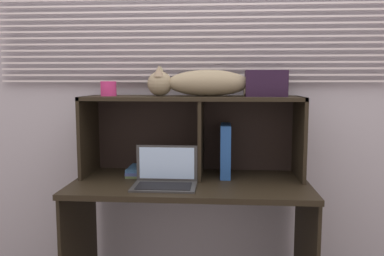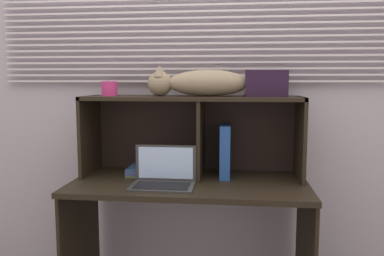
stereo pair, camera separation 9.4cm
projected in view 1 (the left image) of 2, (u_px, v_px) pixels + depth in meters
The scene contains 9 objects.
back_panel_with_blinds at pixel (195, 90), 2.55m from camera, with size 4.40×0.08×2.50m.
desk at pixel (190, 207), 2.27m from camera, with size 1.34×0.65×0.75m.
hutch_shelf_unit at pixel (194, 121), 2.38m from camera, with size 1.28×0.36×0.48m.
cat at pixel (200, 83), 2.32m from camera, with size 0.79×0.18×0.18m.
laptop at pixel (165, 178), 2.15m from camera, with size 0.34×0.22×0.21m.
binder_upright at pixel (225, 150), 2.36m from camera, with size 0.06×0.22×0.31m, color #224E98.
book_stack at pixel (142, 171), 2.40m from camera, with size 0.16×0.22×0.05m.
small_basket at pixel (109, 89), 2.36m from camera, with size 0.09×0.09×0.09m, color #CD3277.
storage_box at pixel (266, 83), 2.29m from camera, with size 0.24×0.14×0.15m, color black.
Camera 1 is at (0.17, -2.01, 1.32)m, focal length 37.01 mm.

